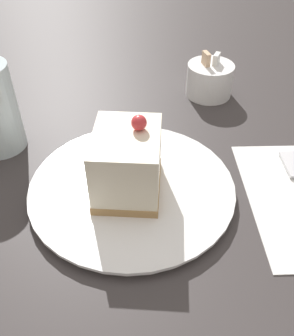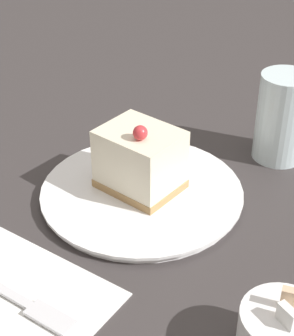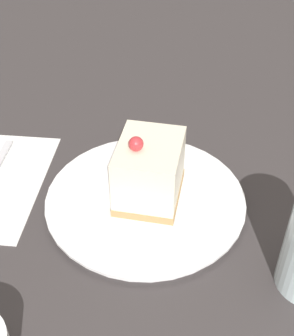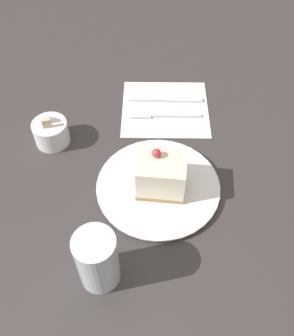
{
  "view_description": "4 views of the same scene",
  "coord_description": "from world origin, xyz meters",
  "px_view_note": "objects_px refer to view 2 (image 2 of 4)",
  "views": [
    {
      "loc": [
        0.04,
        -0.34,
        0.34
      ],
      "look_at": [
        0.04,
        -0.01,
        0.05
      ],
      "focal_mm": 40.0,
      "sensor_mm": 36.0,
      "label": 1
    },
    {
      "loc": [
        0.49,
        0.35,
        0.43
      ],
      "look_at": [
        0.01,
        0.0,
        0.04
      ],
      "focal_mm": 60.0,
      "sensor_mm": 36.0,
      "label": 2
    },
    {
      "loc": [
        -0.05,
        0.44,
        0.43
      ],
      "look_at": [
        0.02,
        -0.01,
        0.05
      ],
      "focal_mm": 50.0,
      "sensor_mm": 36.0,
      "label": 3
    },
    {
      "loc": [
        -0.45,
        -0.0,
        0.65
      ],
      "look_at": [
        0.03,
        0.02,
        0.05
      ],
      "focal_mm": 40.0,
      "sensor_mm": 36.0,
      "label": 4
    }
  ],
  "objects_px": {
    "sugar_bowl": "(282,336)",
    "drinking_glass": "(282,117)",
    "fork": "(17,298)",
    "plate": "(144,193)",
    "cake_slice": "(140,160)"
  },
  "relations": [
    {
      "from": "sugar_bowl",
      "to": "drinking_glass",
      "type": "distance_m",
      "value": 0.36
    },
    {
      "from": "fork",
      "to": "drinking_glass",
      "type": "xyz_separation_m",
      "value": [
        -0.42,
        0.09,
        0.06
      ]
    },
    {
      "from": "plate",
      "to": "fork",
      "type": "height_order",
      "value": "plate"
    },
    {
      "from": "sugar_bowl",
      "to": "drinking_glass",
      "type": "height_order",
      "value": "drinking_glass"
    },
    {
      "from": "sugar_bowl",
      "to": "drinking_glass",
      "type": "bearing_deg",
      "value": -154.5
    },
    {
      "from": "fork",
      "to": "drinking_glass",
      "type": "bearing_deg",
      "value": 165.35
    },
    {
      "from": "drinking_glass",
      "to": "sugar_bowl",
      "type": "bearing_deg",
      "value": 25.5
    },
    {
      "from": "plate",
      "to": "sugar_bowl",
      "type": "height_order",
      "value": "sugar_bowl"
    },
    {
      "from": "cake_slice",
      "to": "fork",
      "type": "xyz_separation_m",
      "value": [
        0.23,
        0.01,
        -0.05
      ]
    },
    {
      "from": "cake_slice",
      "to": "drinking_glass",
      "type": "distance_m",
      "value": 0.22
    },
    {
      "from": "drinking_glass",
      "to": "cake_slice",
      "type": "bearing_deg",
      "value": -27.99
    },
    {
      "from": "plate",
      "to": "cake_slice",
      "type": "bearing_deg",
      "value": -116.2
    },
    {
      "from": "cake_slice",
      "to": "drinking_glass",
      "type": "height_order",
      "value": "drinking_glass"
    },
    {
      "from": "plate",
      "to": "fork",
      "type": "bearing_deg",
      "value": 0.63
    },
    {
      "from": "sugar_bowl",
      "to": "drinking_glass",
      "type": "xyz_separation_m",
      "value": [
        -0.32,
        -0.15,
        0.03
      ]
    }
  ]
}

